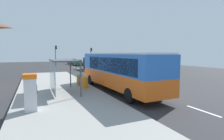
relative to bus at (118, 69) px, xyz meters
name	(u,v)px	position (x,y,z in m)	size (l,w,h in m)	color
ground_plane	(92,74)	(1.71, 13.28, -1.86)	(56.00, 92.00, 0.04)	#2D2D30
sidewalk_platform	(59,92)	(-4.69, 1.28, -1.75)	(6.20, 30.00, 0.18)	#999993
lane_stripe_seg_0	(203,111)	(1.96, -6.72, -1.84)	(0.16, 2.20, 0.01)	silver
lane_stripe_seg_1	(150,93)	(1.96, -1.72, -1.84)	(0.16, 2.20, 0.01)	silver
lane_stripe_seg_2	(122,83)	(1.96, 3.28, -1.84)	(0.16, 2.20, 0.01)	silver
lane_stripe_seg_3	(105,78)	(1.96, 8.28, -1.84)	(0.16, 2.20, 0.01)	silver
lane_stripe_seg_4	(93,74)	(1.96, 13.28, -1.84)	(0.16, 2.20, 0.01)	silver
lane_stripe_seg_5	(85,71)	(1.96, 18.28, -1.84)	(0.16, 2.20, 0.01)	silver
lane_stripe_seg_6	(78,69)	(1.96, 23.28, -1.84)	(0.16, 2.20, 0.01)	silver
lane_stripe_seg_7	(73,67)	(1.96, 28.28, -1.84)	(0.16, 2.20, 0.01)	silver
bus	(118,69)	(0.00, 0.00, 0.00)	(2.89, 11.09, 3.21)	orange
white_van	(92,63)	(3.91, 20.27, -0.50)	(2.11, 5.24, 2.30)	black
sedan_near	(78,63)	(4.01, 32.90, -1.05)	(1.98, 4.47, 1.52)	#195933
sedan_far	(72,61)	(4.02, 39.92, -1.05)	(2.06, 4.50, 1.52)	navy
ticket_machine	(30,92)	(-6.69, -3.49, -0.67)	(0.66, 0.76, 1.94)	silver
recycling_bin_orange	(85,83)	(-2.49, 1.43, -1.19)	(0.52, 0.52, 0.95)	orange
recycling_bin_yellow	(83,82)	(-2.49, 2.13, -1.19)	(0.52, 0.52, 0.95)	yellow
recycling_bin_red	(81,80)	(-2.49, 2.83, -1.19)	(0.52, 0.52, 0.95)	red
recycling_bin_green	(79,79)	(-2.49, 3.53, -1.19)	(0.52, 0.52, 0.95)	green
traffic_light_near_side	(91,54)	(7.22, 31.56, 1.22)	(0.49, 0.28, 4.57)	#2D2D2D
traffic_light_far_side	(56,52)	(-1.39, 32.36, 1.53)	(0.49, 0.28, 5.07)	#2D2D2D
bus_shelter	(59,68)	(-4.70, 0.48, 0.25)	(1.80, 4.00, 2.50)	#4C4C51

